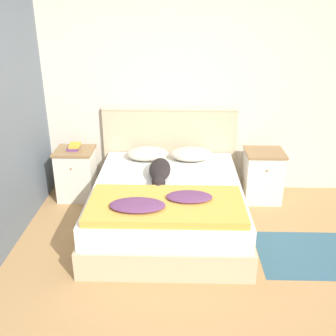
{
  "coord_description": "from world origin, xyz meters",
  "views": [
    {
      "loc": [
        0.14,
        -2.67,
        2.3
      ],
      "look_at": [
        0.04,
        1.27,
        0.62
      ],
      "focal_mm": 42.0,
      "sensor_mm": 36.0,
      "label": 1
    }
  ],
  "objects_px": {
    "nightstand_left": "(77,174)",
    "pillow_left": "(147,153)",
    "nightstand_right": "(263,176)",
    "dog": "(160,171)",
    "pillow_right": "(191,154)",
    "bed": "(168,206)",
    "book_stack": "(74,147)"
  },
  "relations": [
    {
      "from": "bed",
      "to": "nightstand_right",
      "type": "height_order",
      "value": "nightstand_right"
    },
    {
      "from": "bed",
      "to": "pillow_right",
      "type": "xyz_separation_m",
      "value": [
        0.27,
        0.71,
        0.33
      ]
    },
    {
      "from": "book_stack",
      "to": "pillow_left",
      "type": "bearing_deg",
      "value": 1.16
    },
    {
      "from": "pillow_left",
      "to": "dog",
      "type": "distance_m",
      "value": 0.57
    },
    {
      "from": "bed",
      "to": "book_stack",
      "type": "bearing_deg",
      "value": 148.98
    },
    {
      "from": "bed",
      "to": "pillow_right",
      "type": "height_order",
      "value": "pillow_right"
    },
    {
      "from": "nightstand_right",
      "to": "pillow_left",
      "type": "xyz_separation_m",
      "value": [
        -1.42,
        0.03,
        0.27
      ]
    },
    {
      "from": "nightstand_left",
      "to": "dog",
      "type": "bearing_deg",
      "value": -25.73
    },
    {
      "from": "nightstand_right",
      "to": "pillow_left",
      "type": "bearing_deg",
      "value": 178.67
    },
    {
      "from": "bed",
      "to": "book_stack",
      "type": "xyz_separation_m",
      "value": [
        -1.15,
        0.69,
        0.42
      ]
    },
    {
      "from": "nightstand_left",
      "to": "pillow_right",
      "type": "relative_size",
      "value": 1.28
    },
    {
      "from": "bed",
      "to": "nightstand_right",
      "type": "bearing_deg",
      "value": 30.46
    },
    {
      "from": "nightstand_left",
      "to": "nightstand_right",
      "type": "xyz_separation_m",
      "value": [
        2.3,
        0.0,
        0.0
      ]
    },
    {
      "from": "nightstand_left",
      "to": "pillow_left",
      "type": "relative_size",
      "value": 1.28
    },
    {
      "from": "pillow_left",
      "to": "bed",
      "type": "bearing_deg",
      "value": -69.44
    },
    {
      "from": "dog",
      "to": "pillow_right",
      "type": "bearing_deg",
      "value": 56.92
    },
    {
      "from": "nightstand_left",
      "to": "pillow_left",
      "type": "xyz_separation_m",
      "value": [
        0.88,
        0.03,
        0.27
      ]
    },
    {
      "from": "bed",
      "to": "pillow_right",
      "type": "bearing_deg",
      "value": 69.44
    },
    {
      "from": "dog",
      "to": "pillow_left",
      "type": "bearing_deg",
      "value": 108.06
    },
    {
      "from": "pillow_left",
      "to": "pillow_right",
      "type": "height_order",
      "value": "same"
    },
    {
      "from": "nightstand_right",
      "to": "book_stack",
      "type": "bearing_deg",
      "value": 179.62
    },
    {
      "from": "nightstand_right",
      "to": "pillow_left",
      "type": "height_order",
      "value": "pillow_left"
    },
    {
      "from": "nightstand_left",
      "to": "dog",
      "type": "height_order",
      "value": "dog"
    },
    {
      "from": "book_stack",
      "to": "nightstand_right",
      "type": "bearing_deg",
      "value": -0.38
    },
    {
      "from": "nightstand_right",
      "to": "dog",
      "type": "distance_m",
      "value": 1.37
    },
    {
      "from": "nightstand_left",
      "to": "pillow_right",
      "type": "distance_m",
      "value": 1.44
    },
    {
      "from": "nightstand_left",
      "to": "pillow_left",
      "type": "distance_m",
      "value": 0.92
    },
    {
      "from": "nightstand_left",
      "to": "dog",
      "type": "distance_m",
      "value": 1.21
    },
    {
      "from": "nightstand_left",
      "to": "nightstand_right",
      "type": "distance_m",
      "value": 2.3
    },
    {
      "from": "dog",
      "to": "book_stack",
      "type": "height_order",
      "value": "book_stack"
    },
    {
      "from": "pillow_left",
      "to": "nightstand_right",
      "type": "bearing_deg",
      "value": -1.33
    },
    {
      "from": "pillow_left",
      "to": "book_stack",
      "type": "bearing_deg",
      "value": -178.84
    }
  ]
}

